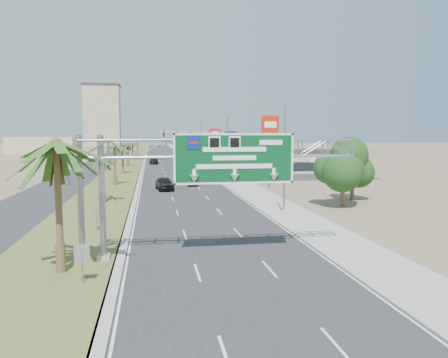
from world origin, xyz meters
TOP-DOWN VIEW (x-y plane):
  - ground at (0.00, 0.00)m, footprint 600.00×600.00m
  - road at (0.00, 110.00)m, footprint 12.00×300.00m
  - sidewalk_right at (8.50, 110.00)m, footprint 4.00×300.00m
  - median_grass at (-10.00, 110.00)m, footprint 7.00×300.00m
  - opposing_road at (-17.00, 110.00)m, footprint 8.00×300.00m
  - sign_gantry at (-1.06, 9.93)m, footprint 16.75×1.24m
  - palm_near at (-9.20, 8.00)m, footprint 5.70×5.70m
  - palm_row_b at (-9.50, 32.00)m, footprint 3.99×3.99m
  - palm_row_c at (-9.50, 48.00)m, footprint 3.99×3.99m
  - palm_row_d at (-9.50, 66.00)m, footprint 3.99×3.99m
  - palm_row_e at (-9.50, 85.00)m, footprint 3.99×3.99m
  - palm_row_f at (-9.50, 110.00)m, footprint 3.99×3.99m
  - streetlight_near at (7.30, 22.00)m, footprint 3.27×0.44m
  - streetlight_mid at (7.30, 52.00)m, footprint 3.27×0.44m
  - streetlight_far at (7.30, 88.00)m, footprint 3.27×0.44m
  - signal_mast at (5.17, 71.97)m, footprint 10.28×0.71m
  - store_building at (22.00, 66.00)m, footprint 18.00×10.00m
  - oak_near at (15.00, 26.00)m, footprint 4.50×4.50m
  - oak_far at (18.00, 30.00)m, footprint 3.50×3.50m
  - median_signback_a at (-7.80, 6.00)m, footprint 0.75×0.08m
  - median_signback_b at (-8.50, 18.00)m, footprint 0.75×0.08m
  - tower_distant at (-32.00, 250.00)m, footprint 20.00×16.00m
  - building_distant_left at (-45.00, 160.00)m, footprint 24.00×14.00m
  - building_distant_right at (30.00, 140.00)m, footprint 20.00×12.00m
  - car_left_lane at (-2.67, 42.05)m, footprint 2.61×5.25m
  - car_mid_lane at (1.50, 46.81)m, footprint 1.84×4.52m
  - car_right_lane at (2.79, 64.03)m, footprint 2.16×4.62m
  - car_far at (-3.69, 91.96)m, footprint 2.20×5.28m
  - pole_sign_red_near at (11.67, 41.94)m, footprint 2.41×0.42m
  - pole_sign_blue at (9.23, 58.71)m, footprint 1.99×0.90m
  - pole_sign_red_far at (9.00, 75.42)m, footprint 2.19×0.92m

SIDE VIEW (x-z plane):
  - ground at x=0.00m, z-range 0.00..0.00m
  - road at x=0.00m, z-range 0.00..0.02m
  - opposing_road at x=-17.00m, z-range 0.00..0.02m
  - sidewalk_right at x=8.50m, z-range 0.00..0.10m
  - median_grass at x=-10.00m, z-range 0.00..0.12m
  - car_right_lane at x=2.79m, z-range 0.00..1.28m
  - car_mid_lane at x=1.50m, z-range 0.00..1.46m
  - car_far at x=-3.69m, z-range 0.00..1.53m
  - car_left_lane at x=-2.67m, z-range 0.00..1.72m
  - median_signback_a at x=-7.80m, z-range 0.41..2.49m
  - median_signback_b at x=-8.50m, z-range 0.41..2.49m
  - store_building at x=22.00m, z-range 0.00..4.00m
  - building_distant_right at x=30.00m, z-range 0.00..5.00m
  - building_distant_left at x=-45.00m, z-range 0.00..6.00m
  - oak_far at x=18.00m, z-range 1.02..6.62m
  - palm_row_d at x=-9.50m, z-range 1.69..7.14m
  - oak_near at x=15.00m, z-range 1.13..7.93m
  - streetlight_near at x=7.30m, z-range -0.31..9.69m
  - streetlight_mid at x=7.30m, z-range -0.31..9.69m
  - streetlight_far at x=7.30m, z-range -0.31..9.69m
  - palm_row_f at x=-9.50m, z-range 1.83..7.58m
  - signal_mast at x=5.17m, z-range 0.85..8.85m
  - palm_row_b at x=-9.50m, z-range 1.93..7.87m
  - palm_row_e at x=-9.50m, z-range 2.02..8.16m
  - palm_row_c at x=-9.50m, z-range 2.29..9.04m
  - sign_gantry at x=-1.06m, z-range 2.31..9.81m
  - pole_sign_blue at x=9.23m, z-range 2.01..10.12m
  - pole_sign_red_far at x=9.00m, z-range 2.54..11.25m
  - palm_near at x=-9.20m, z-range 2.76..11.11m
  - pole_sign_red_near at x=11.67m, z-range 2.96..13.02m
  - tower_distant at x=-32.00m, z-range 0.00..35.00m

